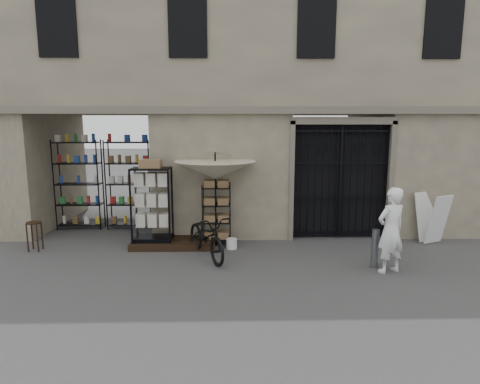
{
  "coord_description": "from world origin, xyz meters",
  "views": [
    {
      "loc": [
        -1.02,
        -7.84,
        2.93
      ],
      "look_at": [
        -0.8,
        1.4,
        1.35
      ],
      "focal_mm": 30.0,
      "sensor_mm": 36.0,
      "label": 1
    }
  ],
  "objects_px": {
    "steel_bollard": "(375,248)",
    "shopkeeper": "(388,272)",
    "display_cabinet": "(152,208)",
    "wire_rack": "(217,215)",
    "white_bucket": "(232,244)",
    "easel_sign": "(432,218)",
    "bicycle": "(207,257)",
    "wooden_stool": "(35,236)",
    "market_umbrella": "(215,165)"
  },
  "relations": [
    {
      "from": "market_umbrella",
      "to": "steel_bollard",
      "type": "relative_size",
      "value": 3.39
    },
    {
      "from": "display_cabinet",
      "to": "wooden_stool",
      "type": "height_order",
      "value": "display_cabinet"
    },
    {
      "from": "market_umbrella",
      "to": "wire_rack",
      "type": "bearing_deg",
      "value": 83.28
    },
    {
      "from": "display_cabinet",
      "to": "wire_rack",
      "type": "bearing_deg",
      "value": -13.83
    },
    {
      "from": "market_umbrella",
      "to": "white_bucket",
      "type": "bearing_deg",
      "value": -32.51
    },
    {
      "from": "market_umbrella",
      "to": "shopkeeper",
      "type": "bearing_deg",
      "value": -27.56
    },
    {
      "from": "wire_rack",
      "to": "display_cabinet",
      "type": "bearing_deg",
      "value": -170.26
    },
    {
      "from": "display_cabinet",
      "to": "steel_bollard",
      "type": "distance_m",
      "value": 5.09
    },
    {
      "from": "display_cabinet",
      "to": "wire_rack",
      "type": "distance_m",
      "value": 1.54
    },
    {
      "from": "market_umbrella",
      "to": "easel_sign",
      "type": "xyz_separation_m",
      "value": [
        5.33,
        0.12,
        -1.34
      ]
    },
    {
      "from": "wire_rack",
      "to": "white_bucket",
      "type": "xyz_separation_m",
      "value": [
        0.36,
        -0.38,
        -0.62
      ]
    },
    {
      "from": "white_bucket",
      "to": "bicycle",
      "type": "xyz_separation_m",
      "value": [
        -0.56,
        -0.62,
        -0.12
      ]
    },
    {
      "from": "market_umbrella",
      "to": "wooden_stool",
      "type": "distance_m",
      "value": 4.51
    },
    {
      "from": "display_cabinet",
      "to": "white_bucket",
      "type": "height_order",
      "value": "display_cabinet"
    },
    {
      "from": "display_cabinet",
      "to": "wire_rack",
      "type": "relative_size",
      "value": 1.26
    },
    {
      "from": "wire_rack",
      "to": "bicycle",
      "type": "distance_m",
      "value": 1.26
    },
    {
      "from": "market_umbrella",
      "to": "white_bucket",
      "type": "distance_m",
      "value": 1.9
    },
    {
      "from": "display_cabinet",
      "to": "wooden_stool",
      "type": "relative_size",
      "value": 2.78
    },
    {
      "from": "market_umbrella",
      "to": "white_bucket",
      "type": "relative_size",
      "value": 10.85
    },
    {
      "from": "shopkeeper",
      "to": "easel_sign",
      "type": "relative_size",
      "value": 1.41
    },
    {
      "from": "market_umbrella",
      "to": "bicycle",
      "type": "height_order",
      "value": "market_umbrella"
    },
    {
      "from": "white_bucket",
      "to": "shopkeeper",
      "type": "distance_m",
      "value": 3.52
    },
    {
      "from": "display_cabinet",
      "to": "steel_bollard",
      "type": "xyz_separation_m",
      "value": [
        4.82,
        -1.54,
        -0.54
      ]
    },
    {
      "from": "display_cabinet",
      "to": "wooden_stool",
      "type": "distance_m",
      "value": 2.77
    },
    {
      "from": "market_umbrella",
      "to": "shopkeeper",
      "type": "height_order",
      "value": "market_umbrella"
    },
    {
      "from": "market_umbrella",
      "to": "easel_sign",
      "type": "bearing_deg",
      "value": 1.34
    },
    {
      "from": "bicycle",
      "to": "easel_sign",
      "type": "xyz_separation_m",
      "value": [
        5.51,
        0.99,
        0.63
      ]
    },
    {
      "from": "bicycle",
      "to": "easel_sign",
      "type": "relative_size",
      "value": 1.53
    },
    {
      "from": "display_cabinet",
      "to": "bicycle",
      "type": "bearing_deg",
      "value": -52.26
    },
    {
      "from": "wire_rack",
      "to": "market_umbrella",
      "type": "xyz_separation_m",
      "value": [
        -0.02,
        -0.14,
        1.23
      ]
    },
    {
      "from": "wire_rack",
      "to": "steel_bollard",
      "type": "bearing_deg",
      "value": -23.78
    },
    {
      "from": "wire_rack",
      "to": "steel_bollard",
      "type": "distance_m",
      "value": 3.73
    },
    {
      "from": "steel_bollard",
      "to": "easel_sign",
      "type": "relative_size",
      "value": 0.66
    },
    {
      "from": "display_cabinet",
      "to": "market_umbrella",
      "type": "bearing_deg",
      "value": -18.96
    },
    {
      "from": "easel_sign",
      "to": "steel_bollard",
      "type": "bearing_deg",
      "value": -164.35
    },
    {
      "from": "wooden_stool",
      "to": "shopkeeper",
      "type": "bearing_deg",
      "value": -11.36
    },
    {
      "from": "display_cabinet",
      "to": "white_bucket",
      "type": "xyz_separation_m",
      "value": [
        1.89,
        -0.22,
        -0.82
      ]
    },
    {
      "from": "market_umbrella",
      "to": "display_cabinet",
      "type": "bearing_deg",
      "value": -178.94
    },
    {
      "from": "wooden_stool",
      "to": "display_cabinet",
      "type": "bearing_deg",
      "value": 5.42
    },
    {
      "from": "steel_bollard",
      "to": "shopkeeper",
      "type": "height_order",
      "value": "steel_bollard"
    },
    {
      "from": "bicycle",
      "to": "wooden_stool",
      "type": "height_order",
      "value": "bicycle"
    },
    {
      "from": "market_umbrella",
      "to": "wooden_stool",
      "type": "height_order",
      "value": "market_umbrella"
    },
    {
      "from": "easel_sign",
      "to": "wooden_stool",
      "type": "bearing_deg",
      "value": 158.05
    },
    {
      "from": "steel_bollard",
      "to": "shopkeeper",
      "type": "distance_m",
      "value": 0.52
    },
    {
      "from": "bicycle",
      "to": "market_umbrella",
      "type": "bearing_deg",
      "value": 52.83
    },
    {
      "from": "display_cabinet",
      "to": "wooden_stool",
      "type": "xyz_separation_m",
      "value": [
        -2.7,
        -0.26,
        -0.58
      ]
    },
    {
      "from": "white_bucket",
      "to": "steel_bollard",
      "type": "height_order",
      "value": "steel_bollard"
    },
    {
      "from": "shopkeeper",
      "to": "easel_sign",
      "type": "height_order",
      "value": "easel_sign"
    },
    {
      "from": "white_bucket",
      "to": "shopkeeper",
      "type": "bearing_deg",
      "value": -26.93
    },
    {
      "from": "white_bucket",
      "to": "easel_sign",
      "type": "relative_size",
      "value": 0.21
    }
  ]
}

